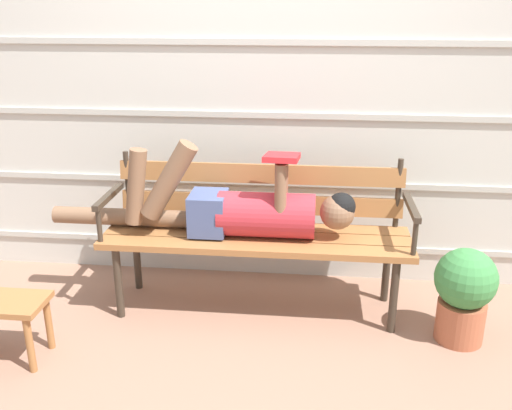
# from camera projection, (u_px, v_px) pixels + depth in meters

# --- Properties ---
(ground_plane) EXTENTS (12.00, 12.00, 0.00)m
(ground_plane) POSITION_uv_depth(u_px,v_px,m) (254.00, 319.00, 3.18)
(ground_plane) COLOR #936B56
(house_siding) EXTENTS (4.16, 0.08, 2.53)m
(house_siding) POSITION_uv_depth(u_px,v_px,m) (264.00, 79.00, 3.32)
(house_siding) COLOR beige
(house_siding) RESTS_ON ground
(park_bench) EXTENTS (1.72, 0.46, 0.87)m
(park_bench) POSITION_uv_depth(u_px,v_px,m) (257.00, 224.00, 3.19)
(park_bench) COLOR #9E6638
(park_bench) RESTS_ON ground
(reclining_person) EXTENTS (1.74, 0.26, 0.55)m
(reclining_person) POSITION_uv_depth(u_px,v_px,m) (239.00, 208.00, 3.10)
(reclining_person) COLOR #B72D38
(footstool) EXTENTS (0.41, 0.25, 0.33)m
(footstool) POSITION_uv_depth(u_px,v_px,m) (4.00, 312.00, 2.76)
(footstool) COLOR #9E6638
(footstool) RESTS_ON ground
(potted_plant) EXTENTS (0.32, 0.32, 0.52)m
(potted_plant) POSITION_uv_depth(u_px,v_px,m) (464.00, 292.00, 2.90)
(potted_plant) COLOR #AD5B3D
(potted_plant) RESTS_ON ground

